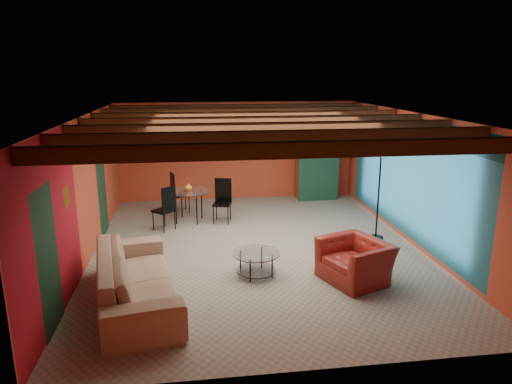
{
  "coord_description": "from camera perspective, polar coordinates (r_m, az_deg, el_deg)",
  "views": [
    {
      "loc": [
        -1.25,
        -8.76,
        3.5
      ],
      "look_at": [
        0.0,
        0.2,
        1.15
      ],
      "focal_mm": 32.63,
      "sensor_mm": 36.0,
      "label": 1
    }
  ],
  "objects": [
    {
      "name": "room",
      "position": [
        9.03,
        0.08,
        7.32
      ],
      "size": [
        6.52,
        8.01,
        2.71
      ],
      "color": "gray",
      "rests_on": "ground"
    },
    {
      "name": "sofa",
      "position": [
        7.51,
        -14.48,
        -10.2
      ],
      "size": [
        1.59,
        2.97,
        0.82
      ],
      "primitive_type": "imported",
      "rotation": [
        0.0,
        0.0,
        1.75
      ],
      "color": "#94765F",
      "rests_on": "ground"
    },
    {
      "name": "armchair",
      "position": [
        8.21,
        12.06,
        -8.28
      ],
      "size": [
        1.3,
        1.38,
        0.71
      ],
      "primitive_type": "imported",
      "rotation": [
        0.0,
        0.0,
        -1.19
      ],
      "color": "maroon",
      "rests_on": "ground"
    },
    {
      "name": "coffee_table",
      "position": [
        8.29,
        0.02,
        -8.78
      ],
      "size": [
        1.05,
        1.05,
        0.43
      ],
      "primitive_type": null,
      "rotation": [
        0.0,
        0.0,
        0.3
      ],
      "color": "white",
      "rests_on": "ground"
    },
    {
      "name": "dining_table",
      "position": [
        11.21,
        -8.24,
        -0.99
      ],
      "size": [
        2.46,
        2.46,
        1.05
      ],
      "primitive_type": null,
      "rotation": [
        0.0,
        0.0,
        -0.26
      ],
      "color": "silver",
      "rests_on": "ground"
    },
    {
      "name": "armoire",
      "position": [
        13.17,
        7.41,
        3.35
      ],
      "size": [
        1.12,
        0.58,
        1.93
      ],
      "primitive_type": "cube",
      "rotation": [
        0.0,
        0.0,
        0.04
      ],
      "color": "brown",
      "rests_on": "ground"
    },
    {
      "name": "floor_lamp",
      "position": [
        10.16,
        14.8,
        -0.18
      ],
      "size": [
        0.44,
        0.44,
        1.99
      ],
      "primitive_type": null,
      "rotation": [
        0.0,
        0.0,
        -0.08
      ],
      "color": "black",
      "rests_on": "ground"
    },
    {
      "name": "ceiling_fan",
      "position": [
        8.92,
        0.18,
        7.22
      ],
      "size": [
        1.5,
        1.5,
        0.44
      ],
      "primitive_type": null,
      "color": "#472614",
      "rests_on": "ceiling"
    },
    {
      "name": "painting",
      "position": [
        12.85,
        -6.33,
        6.2
      ],
      "size": [
        1.05,
        0.03,
        0.65
      ],
      "primitive_type": "cube",
      "color": "black",
      "rests_on": "wall_back"
    },
    {
      "name": "potted_plant",
      "position": [
        12.99,
        7.59,
        8.51
      ],
      "size": [
        0.41,
        0.35,
        0.45
      ],
      "primitive_type": "imported",
      "rotation": [
        0.0,
        0.0,
        0.0
      ],
      "color": "#26661E",
      "rests_on": "armoire"
    },
    {
      "name": "vase",
      "position": [
        11.06,
        -8.36,
        2.11
      ],
      "size": [
        0.23,
        0.23,
        0.19
      ],
      "primitive_type": "imported",
      "rotation": [
        0.0,
        0.0,
        0.3
      ],
      "color": "orange",
      "rests_on": "dining_table"
    }
  ]
}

